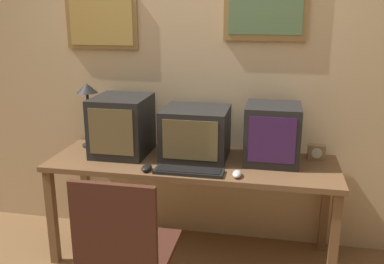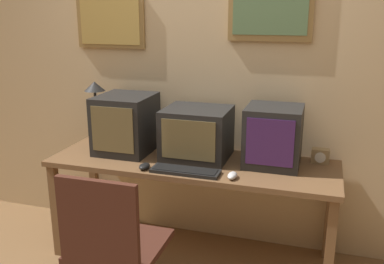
# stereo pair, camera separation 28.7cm
# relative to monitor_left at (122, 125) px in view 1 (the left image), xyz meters

# --- Properties ---
(wall_back) EXTENTS (8.00, 0.08, 2.60)m
(wall_back) POSITION_rel_monitor_left_xyz_m (0.52, 0.30, 0.37)
(wall_back) COLOR #D1B284
(wall_back) RESTS_ON ground_plane
(desk) EXTENTS (1.96, 0.63, 0.73)m
(desk) POSITION_rel_monitor_left_xyz_m (0.52, -0.07, -0.28)
(desk) COLOR brown
(desk) RESTS_ON ground_plane
(monitor_left) EXTENTS (0.38, 0.42, 0.41)m
(monitor_left) POSITION_rel_monitor_left_xyz_m (0.00, 0.00, 0.00)
(monitor_left) COLOR black
(monitor_left) RESTS_ON desk
(monitor_center) EXTENTS (0.45, 0.41, 0.35)m
(monitor_center) POSITION_rel_monitor_left_xyz_m (0.53, 0.02, -0.03)
(monitor_center) COLOR black
(monitor_center) RESTS_ON desk
(monitor_right) EXTENTS (0.36, 0.37, 0.39)m
(monitor_right) POSITION_rel_monitor_left_xyz_m (1.05, 0.03, -0.01)
(monitor_right) COLOR black
(monitor_right) RESTS_ON desk
(keyboard_main) EXTENTS (0.44, 0.14, 0.03)m
(keyboard_main) POSITION_rel_monitor_left_xyz_m (0.55, -0.29, -0.19)
(keyboard_main) COLOR black
(keyboard_main) RESTS_ON desk
(mouse_near_keyboard) EXTENTS (0.06, 0.11, 0.04)m
(mouse_near_keyboard) POSITION_rel_monitor_left_xyz_m (0.85, -0.30, -0.19)
(mouse_near_keyboard) COLOR silver
(mouse_near_keyboard) RESTS_ON desk
(mouse_far_corner) EXTENTS (0.06, 0.10, 0.04)m
(mouse_far_corner) POSITION_rel_monitor_left_xyz_m (0.27, -0.31, -0.19)
(mouse_far_corner) COLOR black
(mouse_far_corner) RESTS_ON desk
(desk_clock) EXTENTS (0.12, 0.07, 0.10)m
(desk_clock) POSITION_rel_monitor_left_xyz_m (1.36, 0.15, -0.16)
(desk_clock) COLOR #A38456
(desk_clock) RESTS_ON desk
(desk_lamp) EXTENTS (0.16, 0.16, 0.48)m
(desk_lamp) POSITION_rel_monitor_left_xyz_m (-0.30, 0.11, 0.17)
(desk_lamp) COLOR black
(desk_lamp) RESTS_ON desk
(office_chair) EXTENTS (0.51, 0.51, 0.92)m
(office_chair) POSITION_rel_monitor_left_xyz_m (0.31, -0.83, -0.55)
(office_chair) COLOR black
(office_chair) RESTS_ON ground_plane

